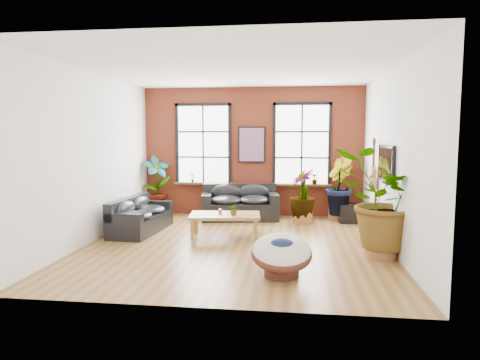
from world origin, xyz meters
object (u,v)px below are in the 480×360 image
at_px(sofa_back, 240,203).
at_px(sofa_left, 139,216).
at_px(coffee_table, 225,217).
at_px(papasan_chair, 282,253).

xyz_separation_m(sofa_back, sofa_left, (-2.11, -1.79, -0.06)).
xyz_separation_m(coffee_table, papasan_chair, (1.31, -2.55, -0.06)).
relative_size(coffee_table, papasan_chair, 1.55).
height_order(sofa_back, papasan_chair, sofa_back).
xyz_separation_m(sofa_back, papasan_chair, (1.22, -4.54, -0.04)).
height_order(sofa_left, coffee_table, sofa_left).
xyz_separation_m(sofa_back, coffee_table, (-0.08, -1.99, 0.02)).
distance_m(coffee_table, papasan_chair, 2.87).
relative_size(sofa_back, sofa_left, 1.04).
bearing_deg(sofa_left, sofa_back, -45.78).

